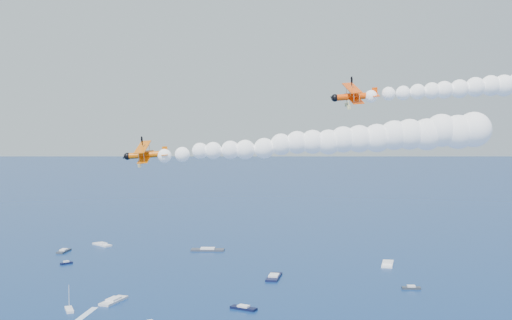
{
  "coord_description": "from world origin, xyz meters",
  "views": [
    {
      "loc": [
        2.04,
        -94.34,
        56.44
      ],
      "look_at": [
        -1.27,
        19.58,
        49.38
      ],
      "focal_mm": 47.67,
      "sensor_mm": 36.0,
      "label": 1
    }
  ],
  "objects": [
    {
      "name": "biplane_trail",
      "position": [
        -18.56,
        13.53,
        50.55
      ],
      "size": [
        7.79,
        9.07,
        6.87
      ],
      "primitive_type": null,
      "rotation": [
        -0.2,
        0.07,
        3.17
      ],
      "color": "#DF5D04"
    },
    {
      "name": "smoke_trail_trail",
      "position": [
        9.13,
        14.3,
        52.64
      ],
      "size": [
        55.21,
        8.58,
        9.83
      ],
      "primitive_type": null,
      "rotation": [
        0.0,
        0.0,
        3.17
      ],
      "color": "white"
    },
    {
      "name": "smoke_trail_lead",
      "position": [
        43.66,
        27.51,
        62.31
      ],
      "size": [
        55.42,
        12.73,
        9.83
      ],
      "primitive_type": null,
      "rotation": [
        0.0,
        0.0,
        3.21
      ],
      "color": "white"
    },
    {
      "name": "spectator_boats",
      "position": [
        -1.88,
        116.55,
        0.35
      ],
      "size": [
        223.99,
        180.62,
        0.7
      ],
      "color": "white",
      "rests_on": "ground"
    },
    {
      "name": "biplane_lead",
      "position": [
        16.03,
        25.63,
        60.22
      ],
      "size": [
        9.31,
        10.89,
        8.14
      ],
      "primitive_type": null,
      "rotation": [
        -0.23,
        0.07,
        3.21
      ],
      "color": "#F44605"
    }
  ]
}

